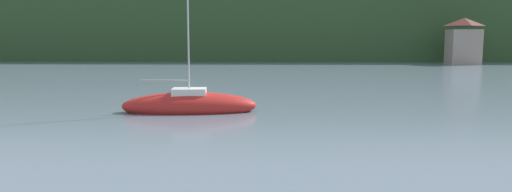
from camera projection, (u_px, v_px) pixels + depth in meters
The scene contains 3 objects.
wooded_hillside at pixel (218, 32), 117.05m from camera, with size 352.00×55.69×36.73m.
shore_building_westcentral at pixel (463, 42), 77.87m from camera, with size 5.09×4.02×7.72m.
sailboat_far_1 at pixel (189, 105), 28.11m from camera, with size 8.25×3.08×10.35m.
Camera 1 is at (0.57, 19.75, 4.46)m, focal length 32.77 mm.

